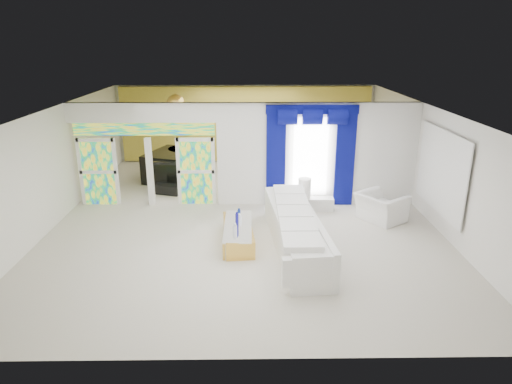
{
  "coord_description": "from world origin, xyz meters",
  "views": [
    {
      "loc": [
        0.15,
        -11.81,
        4.7
      ],
      "look_at": [
        0.3,
        -1.2,
        1.1
      ],
      "focal_mm": 31.89,
      "sensor_mm": 36.0,
      "label": 1
    }
  ],
  "objects_px": {
    "coffee_table": "(238,234)",
    "console_table": "(314,204)",
    "armchair": "(381,207)",
    "grand_piano": "(174,166)",
    "white_sofa": "(295,231)"
  },
  "relations": [
    {
      "from": "armchair",
      "to": "grand_piano",
      "type": "bearing_deg",
      "value": 23.49
    },
    {
      "from": "white_sofa",
      "to": "console_table",
      "type": "distance_m",
      "value": 2.63
    },
    {
      "from": "coffee_table",
      "to": "grand_piano",
      "type": "xyz_separation_m",
      "value": [
        -2.37,
        5.28,
        0.27
      ]
    },
    {
      "from": "white_sofa",
      "to": "coffee_table",
      "type": "distance_m",
      "value": 1.4
    },
    {
      "from": "console_table",
      "to": "coffee_table",
      "type": "bearing_deg",
      "value": -134.36
    },
    {
      "from": "armchair",
      "to": "grand_piano",
      "type": "relative_size",
      "value": 0.6
    },
    {
      "from": "white_sofa",
      "to": "grand_piano",
      "type": "bearing_deg",
      "value": 118.72
    },
    {
      "from": "white_sofa",
      "to": "console_table",
      "type": "relative_size",
      "value": 3.97
    },
    {
      "from": "white_sofa",
      "to": "grand_piano",
      "type": "height_order",
      "value": "grand_piano"
    },
    {
      "from": "coffee_table",
      "to": "armchair",
      "type": "xyz_separation_m",
      "value": [
        3.83,
        1.37,
        0.16
      ]
    },
    {
      "from": "armchair",
      "to": "grand_piano",
      "type": "distance_m",
      "value": 7.33
    },
    {
      "from": "coffee_table",
      "to": "console_table",
      "type": "xyz_separation_m",
      "value": [
        2.15,
        2.19,
        -0.04
      ]
    },
    {
      "from": "grand_piano",
      "to": "armchair",
      "type": "bearing_deg",
      "value": -13.49
    },
    {
      "from": "coffee_table",
      "to": "grand_piano",
      "type": "bearing_deg",
      "value": 114.2
    },
    {
      "from": "coffee_table",
      "to": "armchair",
      "type": "relative_size",
      "value": 1.69
    }
  ]
}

